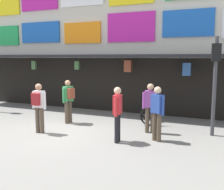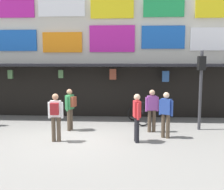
{
  "view_description": "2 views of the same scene",
  "coord_description": "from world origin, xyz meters",
  "px_view_note": "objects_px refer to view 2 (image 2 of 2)",
  "views": [
    {
      "loc": [
        5.34,
        -7.66,
        2.57
      ],
      "look_at": [
        1.42,
        1.42,
        1.17
      ],
      "focal_mm": 43.48,
      "sensor_mm": 36.0,
      "label": 1
    },
    {
      "loc": [
        2.06,
        -9.47,
        2.8
      ],
      "look_at": [
        1.42,
        0.78,
        1.5
      ],
      "focal_mm": 43.54,
      "sensor_mm": 36.0,
      "label": 2
    }
  ],
  "objects_px": {
    "pedestrian_in_black": "(56,114)",
    "pedestrian_in_purple": "(70,106)",
    "bicycle_parked": "(139,115)",
    "traffic_light_far": "(201,77)",
    "pedestrian_in_green": "(137,115)",
    "pedestrian_in_white": "(166,112)",
    "pedestrian_in_red": "(152,108)"
  },
  "relations": [
    {
      "from": "traffic_light_far",
      "to": "pedestrian_in_red",
      "type": "bearing_deg",
      "value": -165.54
    },
    {
      "from": "pedestrian_in_green",
      "to": "pedestrian_in_white",
      "type": "height_order",
      "value": "same"
    },
    {
      "from": "traffic_light_far",
      "to": "bicycle_parked",
      "type": "distance_m",
      "value": 3.12
    },
    {
      "from": "traffic_light_far",
      "to": "pedestrian_in_red",
      "type": "height_order",
      "value": "traffic_light_far"
    },
    {
      "from": "bicycle_parked",
      "to": "pedestrian_in_black",
      "type": "height_order",
      "value": "pedestrian_in_black"
    },
    {
      "from": "pedestrian_in_green",
      "to": "pedestrian_in_white",
      "type": "relative_size",
      "value": 1.0
    },
    {
      "from": "traffic_light_far",
      "to": "pedestrian_in_white",
      "type": "bearing_deg",
      "value": -139.67
    },
    {
      "from": "pedestrian_in_green",
      "to": "pedestrian_in_purple",
      "type": "height_order",
      "value": "same"
    },
    {
      "from": "bicycle_parked",
      "to": "pedestrian_in_white",
      "type": "distance_m",
      "value": 2.47
    },
    {
      "from": "traffic_light_far",
      "to": "pedestrian_in_purple",
      "type": "xyz_separation_m",
      "value": [
        -5.22,
        -0.45,
        -1.16
      ]
    },
    {
      "from": "traffic_light_far",
      "to": "pedestrian_in_green",
      "type": "bearing_deg",
      "value": -144.05
    },
    {
      "from": "pedestrian_in_red",
      "to": "pedestrian_in_green",
      "type": "xyz_separation_m",
      "value": [
        -0.63,
        -1.37,
        0.0
      ]
    },
    {
      "from": "pedestrian_in_purple",
      "to": "pedestrian_in_green",
      "type": "bearing_deg",
      "value": -28.63
    },
    {
      "from": "traffic_light_far",
      "to": "pedestrian_in_black",
      "type": "bearing_deg",
      "value": -159.46
    },
    {
      "from": "pedestrian_in_purple",
      "to": "pedestrian_in_white",
      "type": "relative_size",
      "value": 1.0
    },
    {
      "from": "pedestrian_in_purple",
      "to": "pedestrian_in_black",
      "type": "relative_size",
      "value": 1.0
    },
    {
      "from": "pedestrian_in_green",
      "to": "pedestrian_in_black",
      "type": "relative_size",
      "value": 1.0
    },
    {
      "from": "bicycle_parked",
      "to": "pedestrian_in_purple",
      "type": "bearing_deg",
      "value": -153.67
    },
    {
      "from": "bicycle_parked",
      "to": "pedestrian_in_red",
      "type": "height_order",
      "value": "pedestrian_in_red"
    },
    {
      "from": "bicycle_parked",
      "to": "pedestrian_in_white",
      "type": "bearing_deg",
      "value": -68.64
    },
    {
      "from": "traffic_light_far",
      "to": "pedestrian_in_green",
      "type": "xyz_separation_m",
      "value": [
        -2.59,
        -1.88,
        -1.19
      ]
    },
    {
      "from": "pedestrian_in_red",
      "to": "pedestrian_in_black",
      "type": "distance_m",
      "value": 3.74
    },
    {
      "from": "pedestrian_in_green",
      "to": "pedestrian_in_purple",
      "type": "xyz_separation_m",
      "value": [
        -2.62,
        1.43,
        0.04
      ]
    },
    {
      "from": "pedestrian_in_red",
      "to": "pedestrian_in_white",
      "type": "height_order",
      "value": "same"
    },
    {
      "from": "pedestrian_in_red",
      "to": "pedestrian_in_purple",
      "type": "xyz_separation_m",
      "value": [
        -3.25,
        0.06,
        0.04
      ]
    },
    {
      "from": "pedestrian_in_green",
      "to": "traffic_light_far",
      "type": "bearing_deg",
      "value": 35.95
    },
    {
      "from": "bicycle_parked",
      "to": "pedestrian_in_black",
      "type": "relative_size",
      "value": 0.79
    },
    {
      "from": "traffic_light_far",
      "to": "bicycle_parked",
      "type": "relative_size",
      "value": 2.4
    },
    {
      "from": "traffic_light_far",
      "to": "pedestrian_in_purple",
      "type": "distance_m",
      "value": 5.36
    },
    {
      "from": "bicycle_parked",
      "to": "pedestrian_in_white",
      "type": "height_order",
      "value": "pedestrian_in_white"
    },
    {
      "from": "pedestrian_in_black",
      "to": "pedestrian_in_purple",
      "type": "bearing_deg",
      "value": 83.82
    },
    {
      "from": "bicycle_parked",
      "to": "pedestrian_in_green",
      "type": "distance_m",
      "value": 2.88
    }
  ]
}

